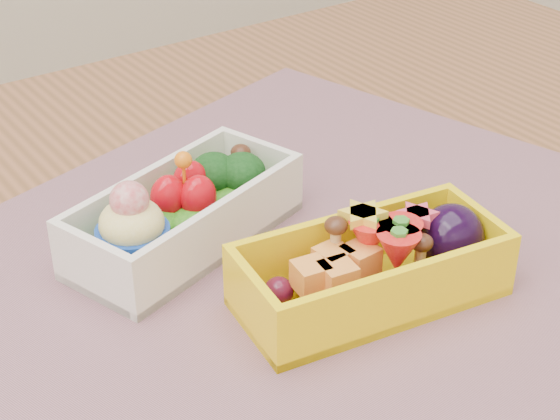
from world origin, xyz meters
TOP-DOWN VIEW (x-y plane):
  - table at (0.00, 0.00)m, footprint 1.20×0.80m
  - placemat at (0.04, 0.00)m, footprint 0.63×0.54m
  - bento_white at (0.01, 0.06)m, footprint 0.18×0.12m
  - bento_yellow at (0.07, -0.06)m, footprint 0.17×0.10m

SIDE VIEW (x-z plane):
  - table at x=0.00m, z-range 0.28..1.03m
  - placemat at x=0.04m, z-range 0.75..0.75m
  - bento_white at x=0.01m, z-range 0.74..0.81m
  - bento_yellow at x=0.07m, z-range 0.75..0.80m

